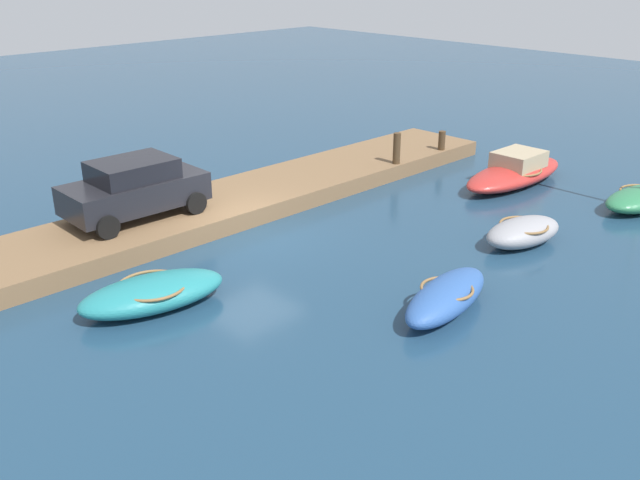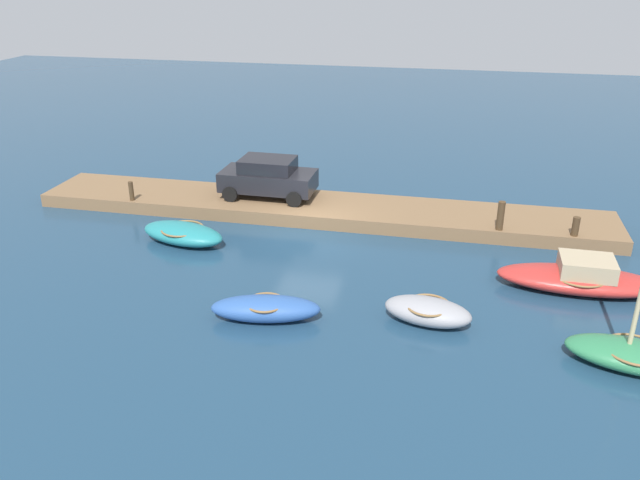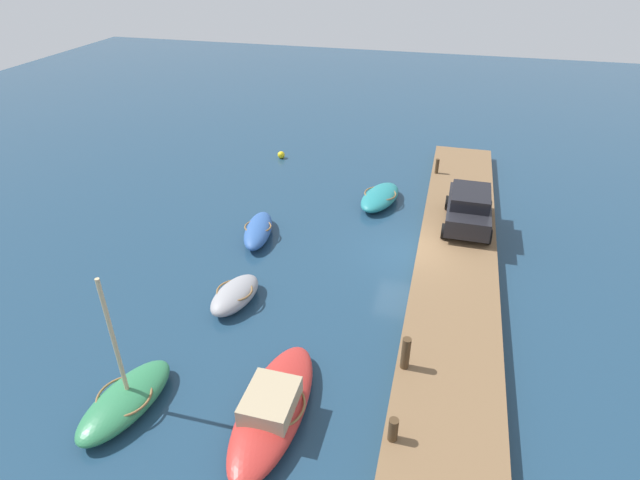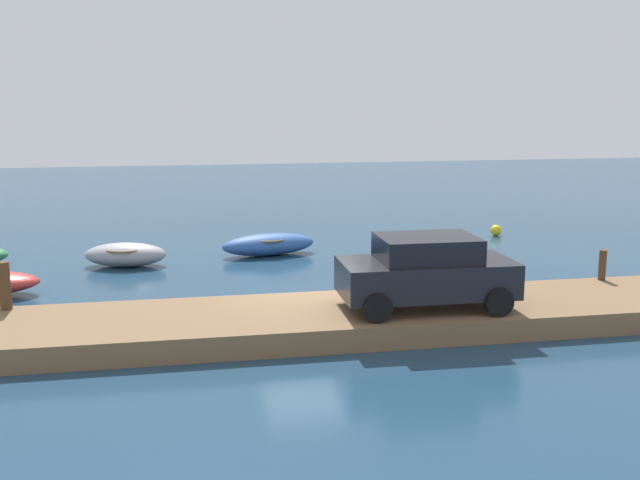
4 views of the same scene
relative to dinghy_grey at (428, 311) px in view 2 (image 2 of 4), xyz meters
The scene contains 11 objects.
ground_plane 7.67m from the dinghy_grey, 49.61° to the right, with size 84.00×84.00×0.00m, color navy.
dock_platform 9.21m from the dinghy_grey, 57.38° to the right, with size 23.61×3.18×0.53m, color brown.
dinghy_grey is the anchor object (origin of this frame).
rowboat_green 5.47m from the dinghy_grey, 168.18° to the left, with size 3.62×2.10×4.50m.
rowboat_blue 4.73m from the dinghy_grey, 10.20° to the left, with size 3.37×1.70×0.73m.
motorboat_red 5.53m from the dinghy_grey, 146.40° to the right, with size 5.08×1.85×1.14m.
rowboat_teal 10.08m from the dinghy_grey, 22.70° to the right, with size 3.61×2.22×0.74m.
mooring_post_west 8.07m from the dinghy_grey, 127.17° to the right, with size 0.26×0.26×0.71m, color #47331E.
mooring_post_mid_west 6.82m from the dinghy_grey, 109.02° to the right, with size 0.26×0.26×1.10m, color #47331E.
mooring_post_mid_east 14.17m from the dinghy_grey, 26.94° to the right, with size 0.19×0.19×0.80m, color #47331E.
parked_car 10.86m from the dinghy_grey, 48.30° to the right, with size 3.94×2.11×1.67m.
Camera 2 is at (-5.39, 22.43, 9.77)m, focal length 36.19 mm.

